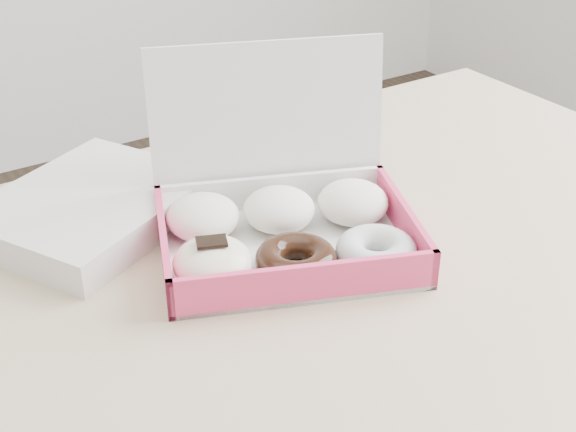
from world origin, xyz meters
TOP-DOWN VIEW (x-y plane):
  - table at (0.00, 0.00)m, footprint 1.20×0.80m
  - donut_box at (0.03, 0.09)m, footprint 0.33×0.30m
  - newspapers at (-0.12, 0.25)m, footprint 0.30×0.28m

SIDE VIEW (x-z plane):
  - table at x=0.00m, z-range 0.30..1.05m
  - newspapers at x=-0.12m, z-range 0.75..0.79m
  - donut_box at x=0.03m, z-range 0.68..0.88m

